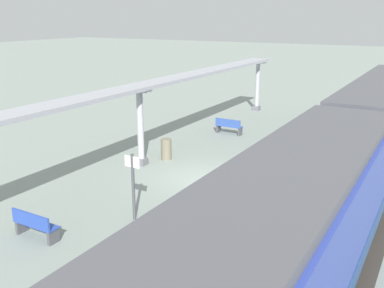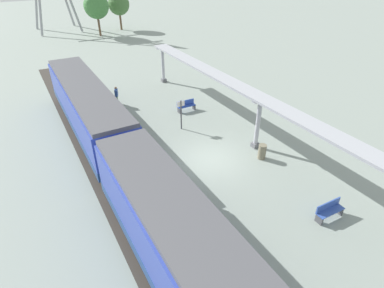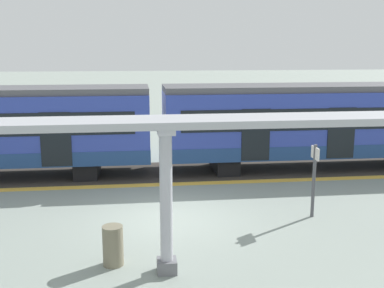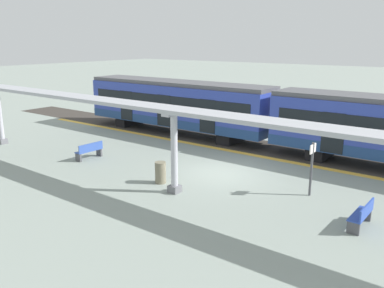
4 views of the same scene
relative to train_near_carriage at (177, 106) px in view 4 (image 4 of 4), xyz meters
name	(u,v)px [view 4 (image 4 of 4)]	position (x,y,z in m)	size (l,w,h in m)	color
ground_plane	(223,173)	(5.37, 7.17, -1.83)	(176.00, 176.00, 0.00)	gray
tactile_edge_strip	(259,156)	(1.81, 7.17, -1.83)	(0.43, 35.52, 0.01)	yellow
trackbed	(274,149)	(-0.01, 7.17, -1.83)	(3.20, 47.52, 0.01)	#38332D
train_near_carriage	(177,106)	(0.00, 0.00, 0.00)	(2.65, 13.69, 3.48)	#2E41A5
canopy_pillar_nearest	(0,116)	(8.69, -6.51, -0.13)	(1.10, 0.44, 3.35)	slate
canopy_pillar_second	(174,153)	(8.69, 6.94, -0.13)	(1.10, 0.44, 3.35)	slate
canopy_beam	(178,111)	(8.69, 7.17, 1.59)	(1.20, 28.16, 0.16)	#A8AAB2
bench_near_end	(362,215)	(7.42, 13.97, -1.39)	(1.51, 0.46, 0.86)	#2A48AB
bench_mid_platform	(90,151)	(7.61, 0.29, -1.39)	(1.51, 0.49, 0.86)	#3352A8
trash_bin	(160,173)	(8.18, 5.73, -1.36)	(0.48, 0.48, 0.95)	#777059
platform_info_sign	(312,164)	(5.67, 11.50, -0.50)	(0.56, 0.10, 2.20)	#4C4C51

